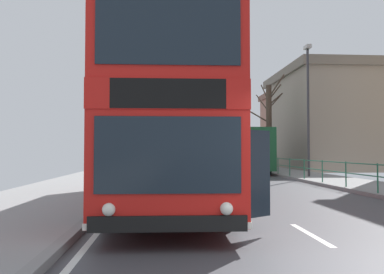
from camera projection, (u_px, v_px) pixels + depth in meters
double_decker_bus_main at (170, 124)px, 11.06m from camera, size 3.23×10.50×4.40m
background_bus_far_lane at (241, 150)px, 28.29m from camera, size 2.72×9.52×3.02m
pedestrian_railing_far_kerb at (322, 167)px, 17.66m from camera, size 0.05×22.99×1.00m
street_lamp_far_side at (308, 100)px, 22.09m from camera, size 0.28×0.60×7.43m
bare_tree_far_00 at (269, 125)px, 29.80m from camera, size 2.66×2.30×7.15m
background_building_01 at (357, 120)px, 33.92m from camera, size 13.60×11.48×8.51m
background_building_02 at (320, 127)px, 49.27m from camera, size 12.82×11.98×9.20m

